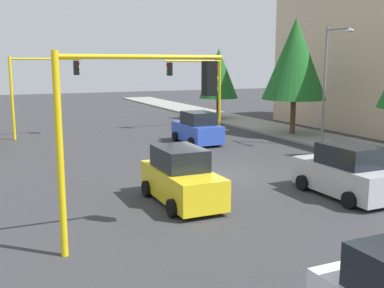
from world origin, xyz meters
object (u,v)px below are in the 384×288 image
at_px(traffic_signal_far_left, 198,79).
at_px(car_yellow, 181,178).
at_px(tree_roadside_mid, 295,59).
at_px(car_blue, 197,129).
at_px(traffic_signal_far_right, 41,81).
at_px(car_silver, 346,173).
at_px(tree_roadside_far, 219,74).
at_px(street_lamp_curbside, 330,73).
at_px(traffic_signal_near_right, 132,109).

xyz_separation_m(traffic_signal_far_left, car_yellow, (17.00, -8.57, -2.81)).
xyz_separation_m(tree_roadside_mid, car_yellow, (11.00, -12.95, -4.28)).
height_order(car_yellow, car_blue, same).
bearing_deg(tree_roadside_mid, traffic_signal_far_left, -143.89).
bearing_deg(car_yellow, traffic_signal_far_right, -171.00).
distance_m(car_silver, car_blue, 12.71).
height_order(tree_roadside_far, car_silver, tree_roadside_far).
height_order(traffic_signal_far_left, car_yellow, traffic_signal_far_left).
distance_m(street_lamp_curbside, car_blue, 8.47).
bearing_deg(traffic_signal_far_left, street_lamp_curbside, 19.00).
height_order(traffic_signal_far_right, car_silver, traffic_signal_far_right).
bearing_deg(traffic_signal_near_right, car_blue, 148.91).
height_order(traffic_signal_far_right, car_blue, traffic_signal_far_right).
bearing_deg(car_blue, tree_roadside_far, 146.27).
xyz_separation_m(traffic_signal_far_left, tree_roadside_far, (-4.00, 3.88, 0.30)).
xyz_separation_m(tree_roadside_far, car_blue, (10.10, -6.74, -3.11)).
distance_m(tree_roadside_far, car_blue, 12.53).
bearing_deg(street_lamp_curbside, tree_roadside_far, 178.81).
xyz_separation_m(car_yellow, car_silver, (1.81, 5.87, 0.00)).
bearing_deg(traffic_signal_far_left, traffic_signal_far_right, -90.00).
bearing_deg(traffic_signal_far_left, tree_roadside_far, 135.89).
relative_size(tree_roadside_mid, car_yellow, 1.91).
relative_size(traffic_signal_far_left, street_lamp_curbside, 0.74).
bearing_deg(tree_roadside_far, car_yellow, -30.67).
distance_m(car_yellow, car_silver, 6.15).
distance_m(traffic_signal_near_right, tree_roadside_far, 28.37).
bearing_deg(traffic_signal_far_right, car_silver, 24.49).
bearing_deg(traffic_signal_far_left, traffic_signal_near_right, -29.35).
bearing_deg(street_lamp_curbside, car_blue, -123.66).
height_order(traffic_signal_far_right, tree_roadside_far, tree_roadside_far).
xyz_separation_m(street_lamp_curbside, car_blue, (-4.29, -6.44, -3.45)).
relative_size(car_silver, car_blue, 1.02).
xyz_separation_m(traffic_signal_near_right, tree_roadside_far, (-24.00, 15.12, 0.29)).
distance_m(traffic_signal_near_right, street_lamp_curbside, 17.68).
bearing_deg(traffic_signal_far_left, car_blue, -25.16).
bearing_deg(car_yellow, traffic_signal_near_right, -41.68).
bearing_deg(car_blue, traffic_signal_near_right, -31.09).
distance_m(tree_roadside_mid, car_yellow, 17.52).
bearing_deg(car_yellow, tree_roadside_mid, 130.34).
xyz_separation_m(traffic_signal_near_right, traffic_signal_far_left, (-20.00, 11.25, -0.01)).
bearing_deg(street_lamp_curbside, traffic_signal_near_right, -57.04).
bearing_deg(car_blue, traffic_signal_far_right, -125.98).
bearing_deg(car_silver, tree_roadside_mid, 151.07).
relative_size(traffic_signal_near_right, car_blue, 1.29).
xyz_separation_m(street_lamp_curbside, tree_roadside_mid, (-4.39, 0.80, 0.83)).
bearing_deg(tree_roadside_far, car_silver, -16.09).
relative_size(traffic_signal_near_right, street_lamp_curbside, 0.75).
xyz_separation_m(traffic_signal_far_left, tree_roadside_mid, (6.00, 4.38, 1.47)).
distance_m(traffic_signal_far_right, traffic_signal_far_left, 11.26).
relative_size(traffic_signal_near_right, traffic_signal_far_left, 1.00).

